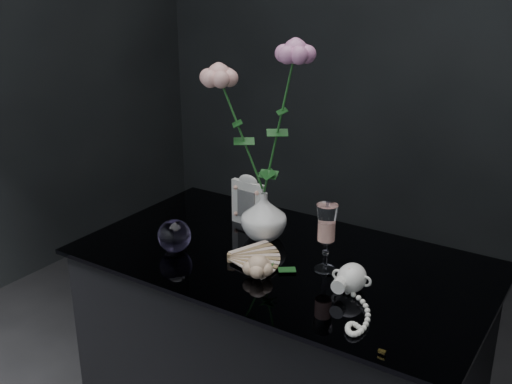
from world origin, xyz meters
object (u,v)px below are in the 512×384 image
Objects in this scene: vase at (264,216)px; loose_rose at (258,266)px; picture_frame at (248,200)px; wine_glass at (326,238)px; paperweight at (174,236)px; pearl_jar at (352,277)px.

loose_rose is at bearing -61.31° from vase.
vase is 0.10m from picture_frame.
vase is at bearing 160.57° from wine_glass.
paperweight reaches higher than loose_rose.
loose_rose is (-0.12, -0.11, -0.06)m from wine_glass.
paperweight is (-0.38, -0.12, -0.04)m from wine_glass.
loose_rose is at bearing -136.51° from wine_glass.
pearl_jar is (0.32, -0.14, -0.03)m from vase.
wine_glass is at bearing 17.16° from paperweight.
pearl_jar is at bearing -30.19° from wine_glass.
pearl_jar is at bearing -20.56° from picture_frame.
wine_glass reaches higher than loose_rose.
wine_glass reaches higher than vase.
paperweight is 0.26m from loose_rose.
wine_glass reaches higher than picture_frame.
wine_glass is (0.23, -0.08, 0.02)m from vase.
loose_rose is (0.19, -0.25, -0.05)m from picture_frame.
pearl_jar is (0.41, -0.19, -0.04)m from picture_frame.
picture_frame is 0.45m from pearl_jar.
paperweight is (-0.06, -0.25, -0.03)m from picture_frame.
wine_glass is 0.18m from loose_rose.
paperweight reaches higher than pearl_jar.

